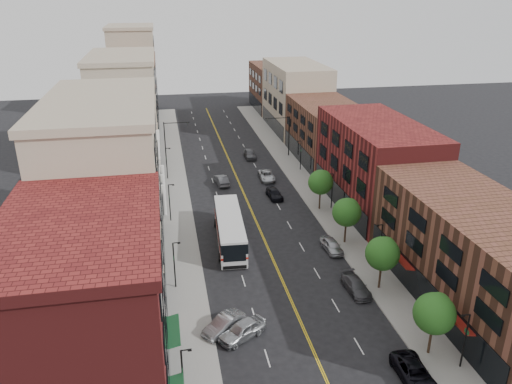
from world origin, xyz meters
TOP-DOWN VIEW (x-y plane):
  - ground at (0.00, 0.00)m, footprint 220.00×220.00m
  - sidewalk_left at (-10.00, 35.00)m, footprint 4.00×110.00m
  - sidewalk_right at (10.00, 35.00)m, footprint 4.00×110.00m
  - bldg_l_redbrick at (-17.00, -6.00)m, footprint 10.00×16.00m
  - bldg_l_tanoffice at (-17.00, 13.00)m, footprint 10.00×22.00m
  - bldg_l_white at (-17.00, 31.00)m, footprint 10.00×14.00m
  - bldg_l_far_a at (-17.00, 48.00)m, footprint 10.00×20.00m
  - bldg_l_far_b at (-17.00, 68.00)m, footprint 10.00×20.00m
  - bldg_l_far_c at (-17.00, 86.00)m, footprint 10.00×16.00m
  - bldg_r_near at (17.00, 0.00)m, footprint 10.00×26.00m
  - bldg_r_mid at (17.00, 24.00)m, footprint 10.00×22.00m
  - bldg_r_far_a at (17.00, 45.00)m, footprint 10.00×20.00m
  - bldg_r_far_b at (17.00, 66.00)m, footprint 10.00×22.00m
  - bldg_r_far_c at (17.00, 86.00)m, footprint 10.00×18.00m
  - tree_r_0 at (9.39, -5.93)m, footprint 3.40×3.40m
  - tree_r_1 at (9.39, 4.07)m, footprint 3.40×3.40m
  - tree_r_2 at (9.39, 14.07)m, footprint 3.40×3.40m
  - tree_r_3 at (9.39, 24.07)m, footprint 3.40×3.40m
  - lamp_l_0 at (-10.95, -8.00)m, footprint 0.81×0.55m
  - lamp_l_1 at (-10.95, 8.00)m, footprint 0.81×0.55m
  - lamp_l_2 at (-10.95, 24.00)m, footprint 0.81×0.55m
  - lamp_l_3 at (-10.95, 40.00)m, footprint 0.81×0.55m
  - lamp_r_0 at (10.95, -8.00)m, footprint 0.81×0.55m
  - lamp_r_1 at (10.95, 8.00)m, footprint 0.81×0.55m
  - lamp_r_2 at (10.95, 24.00)m, footprint 0.81×0.55m
  - lamp_r_3 at (10.95, 40.00)m, footprint 0.81×0.55m
  - signal_mast_left at (-10.27, 48.00)m, footprint 4.49×0.18m
  - signal_mast_right at (10.27, 48.00)m, footprint 4.49×0.18m
  - city_bus at (-4.20, 16.71)m, footprint 3.83×13.55m
  - car_angle_a at (-5.60, -0.98)m, footprint 4.88×3.95m
  - car_angle_b at (-7.05, 0.23)m, footprint 4.32×3.88m
  - car_parked_near at (6.66, -8.58)m, footprint 2.42×5.04m
  - car_parked_mid at (6.78, 3.95)m, footprint 2.13×4.69m
  - car_parked_far at (7.12, 12.44)m, footprint 2.03×4.31m
  - car_lane_behind at (-2.77, 35.95)m, footprint 2.08×4.65m
  - car_lane_a at (4.10, 29.25)m, footprint 2.10×4.50m
  - car_lane_b at (4.56, 36.88)m, footprint 2.34×4.87m
  - car_lane_c at (3.84, 48.13)m, footprint 1.89×4.56m

SIDE VIEW (x-z plane):
  - ground at x=0.00m, z-range 0.00..0.00m
  - sidewalk_left at x=-10.00m, z-range 0.00..0.15m
  - sidewalk_right at x=10.00m, z-range 0.00..0.15m
  - car_lane_a at x=4.10m, z-range 0.00..1.27m
  - car_parked_mid at x=6.78m, z-range 0.00..1.33m
  - car_lane_b at x=4.56m, z-range 0.00..1.34m
  - car_parked_near at x=6.66m, z-range 0.00..1.39m
  - car_angle_b at x=-7.05m, z-range 0.00..1.42m
  - car_parked_far at x=7.12m, z-range 0.00..1.43m
  - car_lane_behind at x=-2.77m, z-range 0.00..1.48m
  - car_lane_c at x=3.84m, z-range 0.00..1.55m
  - car_angle_a at x=-5.60m, z-range 0.00..1.56m
  - city_bus at x=-4.20m, z-range 0.28..3.73m
  - lamp_l_0 at x=-10.95m, z-range 0.45..5.50m
  - lamp_l_1 at x=-10.95m, z-range 0.45..5.50m
  - lamp_l_2 at x=-10.95m, z-range 0.45..5.50m
  - lamp_l_3 at x=-10.95m, z-range 0.45..5.50m
  - lamp_r_0 at x=10.95m, z-range 0.45..5.50m
  - lamp_r_1 at x=10.95m, z-range 0.45..5.50m
  - lamp_r_2 at x=10.95m, z-range 0.45..5.50m
  - lamp_r_3 at x=10.95m, z-range 0.45..5.50m
  - bldg_l_white at x=-17.00m, z-range 0.00..8.00m
  - tree_r_0 at x=9.39m, z-range 1.33..6.92m
  - tree_r_1 at x=9.39m, z-range 1.33..6.92m
  - tree_r_2 at x=9.39m, z-range 1.33..6.92m
  - tree_r_3 at x=9.39m, z-range 1.33..6.92m
  - signal_mast_left at x=-10.27m, z-range 1.05..8.25m
  - signal_mast_right at x=10.27m, z-range 1.05..8.25m
  - bldg_r_near at x=17.00m, z-range 0.00..10.00m
  - bldg_r_far_a at x=17.00m, z-range 0.00..10.00m
  - bldg_r_far_c at x=17.00m, z-range 0.00..11.00m
  - bldg_r_mid at x=17.00m, z-range 0.00..12.00m
  - bldg_l_redbrick at x=-17.00m, z-range 0.00..14.00m
  - bldg_r_far_b at x=17.00m, z-range 0.00..14.00m
  - bldg_l_far_b at x=-17.00m, z-range 0.00..15.00m
  - bldg_l_tanoffice at x=-17.00m, z-range 0.00..18.00m
  - bldg_l_far_a at x=-17.00m, z-range 0.00..18.00m
  - bldg_l_far_c at x=-17.00m, z-range 0.00..20.00m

